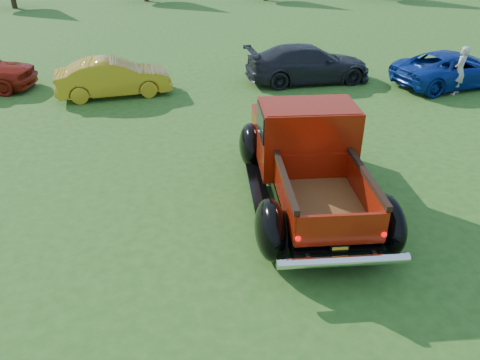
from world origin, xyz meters
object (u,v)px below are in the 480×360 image
(pickup_truck, at_px, (306,153))
(show_car_yellow, at_px, (113,78))
(show_car_grey, at_px, (308,64))
(spectator, at_px, (460,71))
(show_car_blue, at_px, (453,69))

(pickup_truck, relative_size, show_car_yellow, 1.47)
(show_car_grey, xyz_separation_m, spectator, (4.70, -2.19, 0.15))
(show_car_grey, distance_m, show_car_blue, 5.20)
(pickup_truck, height_order, spectator, pickup_truck)
(show_car_yellow, distance_m, show_car_blue, 12.06)
(pickup_truck, xyz_separation_m, show_car_blue, (7.38, 6.70, -0.35))
(show_car_grey, relative_size, show_car_blue, 1.04)
(show_car_blue, relative_size, spectator, 2.71)
(show_car_yellow, xyz_separation_m, show_car_grey, (7.00, 0.60, 0.04))
(show_car_yellow, height_order, show_car_blue, show_car_yellow)
(show_car_yellow, bearing_deg, pickup_truck, -155.98)
(show_car_grey, xyz_separation_m, show_car_blue, (5.04, -1.28, -0.05))
(spectator, bearing_deg, show_car_yellow, -48.21)
(show_car_yellow, height_order, spectator, spectator)
(show_car_yellow, bearing_deg, show_car_blue, -101.52)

